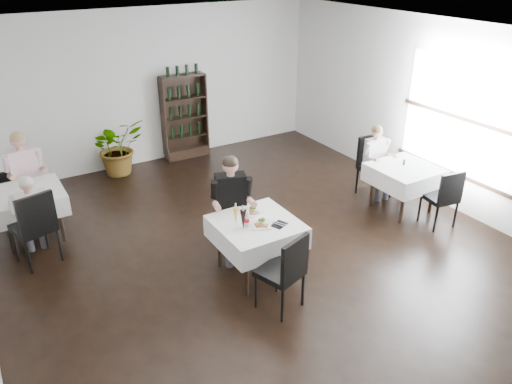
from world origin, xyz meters
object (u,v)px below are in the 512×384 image
potted_tree (118,147)px  diner_main (232,200)px  main_table (256,232)px  wine_shelf (185,118)px

potted_tree → diner_main: size_ratio=0.72×
main_table → wine_shelf: bearing=78.2°
wine_shelf → main_table: size_ratio=1.70×
wine_shelf → potted_tree: bearing=-175.5°
main_table → potted_tree: 4.24m
wine_shelf → diner_main: bearing=-104.3°
potted_tree → diner_main: (0.50, -3.66, 0.33)m
wine_shelf → potted_tree: (-1.46, -0.11, -0.31)m
wine_shelf → diner_main: size_ratio=1.17×
main_table → diner_main: size_ratio=0.69×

